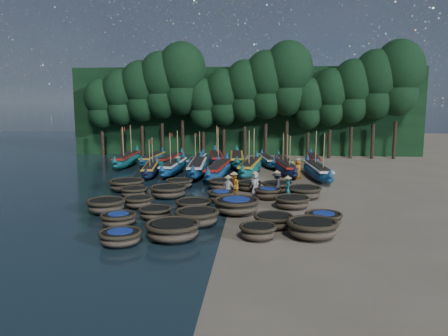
# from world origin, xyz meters

# --- Properties ---
(ground) EXTENTS (120.00, 120.00, 0.00)m
(ground) POSITION_xyz_m (0.00, 0.00, 0.00)
(ground) COLOR #7E705C
(ground) RESTS_ON ground
(foliage_wall) EXTENTS (40.00, 3.00, 10.00)m
(foliage_wall) POSITION_xyz_m (0.00, 23.50, 5.00)
(foliage_wall) COLOR black
(foliage_wall) RESTS_ON ground
(coracle_1) EXTENTS (2.06, 2.06, 0.64)m
(coracle_1) POSITION_xyz_m (-4.21, -10.43, 0.37)
(coracle_1) COLOR brown
(coracle_1) RESTS_ON ground
(coracle_2) EXTENTS (3.02, 3.02, 0.83)m
(coracle_2) POSITION_xyz_m (-2.10, -9.56, 0.47)
(coracle_2) COLOR brown
(coracle_2) RESTS_ON ground
(coracle_3) EXTENTS (1.71, 1.71, 0.68)m
(coracle_3) POSITION_xyz_m (1.67, -9.18, 0.39)
(coracle_3) COLOR brown
(coracle_3) RESTS_ON ground
(coracle_4) EXTENTS (2.34, 2.34, 0.84)m
(coracle_4) POSITION_xyz_m (4.11, -8.80, 0.48)
(coracle_4) COLOR brown
(coracle_4) RESTS_ON ground
(coracle_5) EXTENTS (1.88, 1.88, 0.67)m
(coracle_5) POSITION_xyz_m (-5.19, -7.67, 0.39)
(coracle_5) COLOR brown
(coracle_5) RESTS_ON ground
(coracle_6) EXTENTS (2.14, 2.14, 0.63)m
(coracle_6) POSITION_xyz_m (-3.72, -6.13, 0.36)
(coracle_6) COLOR brown
(coracle_6) RESTS_ON ground
(coracle_7) EXTENTS (2.25, 2.25, 0.80)m
(coracle_7) POSITION_xyz_m (-1.36, -7.20, 0.46)
(coracle_7) COLOR brown
(coracle_7) RESTS_ON ground
(coracle_8) EXTENTS (2.18, 2.18, 0.68)m
(coracle_8) POSITION_xyz_m (2.41, -7.31, 0.39)
(coracle_8) COLOR brown
(coracle_8) RESTS_ON ground
(coracle_9) EXTENTS (2.21, 2.21, 0.66)m
(coracle_9) POSITION_xyz_m (4.90, -6.72, 0.38)
(coracle_9) COLOR brown
(coracle_9) RESTS_ON ground
(coracle_10) EXTENTS (2.53, 2.53, 0.80)m
(coracle_10) POSITION_xyz_m (-6.69, -5.21, 0.46)
(coracle_10) COLOR brown
(coracle_10) RESTS_ON ground
(coracle_11) EXTENTS (1.98, 1.98, 0.65)m
(coracle_11) POSITION_xyz_m (-5.27, -3.82, 0.38)
(coracle_11) COLOR brown
(coracle_11) RESTS_ON ground
(coracle_12) EXTENTS (2.47, 2.47, 0.68)m
(coracle_12) POSITION_xyz_m (-1.93, -4.51, 0.39)
(coracle_12) COLOR brown
(coracle_12) RESTS_ON ground
(coracle_13) EXTENTS (2.95, 2.95, 0.85)m
(coracle_13) POSITION_xyz_m (0.48, -4.73, 0.49)
(coracle_13) COLOR brown
(coracle_13) RESTS_ON ground
(coracle_14) EXTENTS (2.18, 2.18, 0.69)m
(coracle_14) POSITION_xyz_m (3.62, -3.21, 0.39)
(coracle_14) COLOR brown
(coracle_14) RESTS_ON ground
(coracle_15) EXTENTS (2.04, 2.04, 0.67)m
(coracle_15) POSITION_xyz_m (-6.27, -1.14, 0.38)
(coracle_15) COLOR brown
(coracle_15) RESTS_ON ground
(coracle_16) EXTENTS (2.61, 2.61, 0.77)m
(coracle_16) POSITION_xyz_m (-4.10, -1.03, 0.44)
(coracle_16) COLOR brown
(coracle_16) RESTS_ON ground
(coracle_17) EXTENTS (1.98, 1.98, 0.69)m
(coracle_17) POSITION_xyz_m (-0.60, -1.98, 0.40)
(coracle_17) COLOR brown
(coracle_17) RESTS_ON ground
(coracle_18) EXTENTS (2.05, 2.05, 0.71)m
(coracle_18) POSITION_xyz_m (2.27, -0.93, 0.41)
(coracle_18) COLOR brown
(coracle_18) RESTS_ON ground
(coracle_19) EXTENTS (2.77, 2.77, 0.79)m
(coracle_19) POSITION_xyz_m (4.55, -0.65, 0.45)
(coracle_19) COLOR brown
(coracle_19) RESTS_ON ground
(coracle_20) EXTENTS (2.45, 2.45, 0.81)m
(coracle_20) POSITION_xyz_m (-7.36, 0.80, 0.46)
(coracle_20) COLOR brown
(coracle_20) RESTS_ON ground
(coracle_21) EXTENTS (2.02, 2.02, 0.65)m
(coracle_21) POSITION_xyz_m (-3.95, 2.12, 0.37)
(coracle_21) COLOR brown
(coracle_21) RESTS_ON ground
(coracle_22) EXTENTS (2.18, 2.18, 0.77)m
(coracle_22) POSITION_xyz_m (-0.84, 1.64, 0.44)
(coracle_22) COLOR brown
(coracle_22) RESTS_ON ground
(coracle_23) EXTENTS (2.12, 2.12, 0.65)m
(coracle_23) POSITION_xyz_m (1.06, 1.69, 0.37)
(coracle_23) COLOR brown
(coracle_23) RESTS_ON ground
(coracle_24) EXTENTS (2.21, 2.21, 0.76)m
(coracle_24) POSITION_xyz_m (2.96, 1.01, 0.43)
(coracle_24) COLOR brown
(coracle_24) RESTS_ON ground
(long_boat_2) EXTENTS (2.30, 7.28, 3.12)m
(long_boat_2) POSITION_xyz_m (-7.35, 7.45, 0.50)
(long_boat_2) COLOR #0D1A32
(long_boat_2) RESTS_ON ground
(long_boat_3) EXTENTS (1.75, 8.47, 3.60)m
(long_boat_3) POSITION_xyz_m (-5.60, 8.55, 0.57)
(long_boat_3) COLOR navy
(long_boat_3) RESTS_ON ground
(long_boat_4) EXTENTS (2.16, 9.19, 1.62)m
(long_boat_4) POSITION_xyz_m (-3.47, 7.98, 0.62)
(long_boat_4) COLOR navy
(long_boat_4) RESTS_ON ground
(long_boat_5) EXTENTS (2.32, 8.94, 1.58)m
(long_boat_5) POSITION_xyz_m (-1.58, 6.95, 0.60)
(long_boat_5) COLOR navy
(long_boat_5) RESTS_ON ground
(long_boat_6) EXTENTS (2.64, 8.93, 3.82)m
(long_boat_6) POSITION_xyz_m (0.98, 8.72, 0.61)
(long_boat_6) COLOR #105D59
(long_boat_6) RESTS_ON ground
(long_boat_7) EXTENTS (2.57, 7.80, 3.35)m
(long_boat_7) POSITION_xyz_m (3.88, 9.01, 0.53)
(long_boat_7) COLOR #0D1A32
(long_boat_7) RESTS_ON ground
(long_boat_8) EXTENTS (2.25, 8.77, 3.74)m
(long_boat_8) POSITION_xyz_m (6.37, 7.04, 0.59)
(long_boat_8) COLOR navy
(long_boat_8) RESTS_ON ground
(long_boat_9) EXTENTS (2.01, 9.02, 3.84)m
(long_boat_9) POSITION_xyz_m (-10.97, 12.72, 0.61)
(long_boat_9) COLOR #105D59
(long_boat_9) RESTS_ON ground
(long_boat_10) EXTENTS (1.64, 8.03, 1.41)m
(long_boat_10) POSITION_xyz_m (-8.69, 13.75, 0.54)
(long_boat_10) COLOR navy
(long_boat_10) RESTS_ON ground
(long_boat_11) EXTENTS (2.30, 7.81, 1.38)m
(long_boat_11) POSITION_xyz_m (-6.86, 13.33, 0.53)
(long_boat_11) COLOR #105D59
(long_boat_11) RESTS_ON ground
(long_boat_12) EXTENTS (1.54, 7.67, 3.26)m
(long_boat_12) POSITION_xyz_m (-4.19, 12.85, 0.52)
(long_boat_12) COLOR navy
(long_boat_12) RESTS_ON ground
(long_boat_13) EXTENTS (2.68, 8.72, 3.74)m
(long_boat_13) POSITION_xyz_m (-2.47, 14.26, 0.59)
(long_boat_13) COLOR navy
(long_boat_13) RESTS_ON ground
(long_boat_14) EXTENTS (2.08, 9.16, 1.61)m
(long_boat_14) POSITION_xyz_m (-0.44, 13.66, 0.61)
(long_boat_14) COLOR #105D59
(long_boat_14) RESTS_ON ground
(long_boat_15) EXTENTS (2.35, 7.36, 1.31)m
(long_boat_15) POSITION_xyz_m (2.50, 13.77, 0.50)
(long_boat_15) COLOR navy
(long_boat_15) RESTS_ON ground
(long_boat_16) EXTENTS (2.05, 7.48, 3.19)m
(long_boat_16) POSITION_xyz_m (4.02, 12.86, 0.51)
(long_boat_16) COLOR #105D59
(long_boat_16) RESTS_ON ground
(long_boat_17) EXTENTS (1.56, 7.58, 1.33)m
(long_boat_17) POSITION_xyz_m (7.00, 14.46, 0.51)
(long_boat_17) COLOR navy
(long_boat_17) RESTS_ON ground
(fisherman_0) EXTENTS (0.85, 0.89, 1.73)m
(fisherman_0) POSITION_xyz_m (1.46, 0.14, 0.84)
(fisherman_0) COLOR silver
(fisherman_0) RESTS_ON ground
(fisherman_1) EXTENTS (0.52, 0.61, 1.75)m
(fisherman_1) POSITION_xyz_m (3.45, -1.62, 0.89)
(fisherman_1) COLOR #175F62
(fisherman_1) RESTS_ON ground
(fisherman_2) EXTENTS (0.75, 0.90, 1.88)m
(fisherman_2) POSITION_xyz_m (0.13, -1.12, 0.89)
(fisherman_2) COLOR #BD7019
(fisherman_2) RESTS_ON ground
(fisherman_3) EXTENTS (0.78, 1.17, 1.89)m
(fisherman_3) POSITION_xyz_m (2.84, -0.43, 0.89)
(fisherman_3) COLOR black
(fisherman_3) RESTS_ON ground
(fisherman_4) EXTENTS (0.94, 0.65, 1.69)m
(fisherman_4) POSITION_xyz_m (-0.22, -1.27, 0.82)
(fisherman_4) COLOR silver
(fisherman_4) RESTS_ON ground
(fisherman_5) EXTENTS (0.65, 1.43, 1.69)m
(fisherman_5) POSITION_xyz_m (-5.14, 8.03, 0.79)
(fisherman_5) COLOR #175F62
(fisherman_5) RESTS_ON ground
(fisherman_6) EXTENTS (0.77, 0.92, 1.80)m
(fisherman_6) POSITION_xyz_m (4.80, 6.70, 0.86)
(fisherman_6) COLOR #BD7019
(fisherman_6) RESTS_ON ground
(tree_0) EXTENTS (3.68, 3.68, 8.68)m
(tree_0) POSITION_xyz_m (-16.00, 20.00, 5.97)
(tree_0) COLOR black
(tree_0) RESTS_ON ground
(tree_1) EXTENTS (4.09, 4.09, 9.65)m
(tree_1) POSITION_xyz_m (-13.70, 20.00, 6.65)
(tree_1) COLOR black
(tree_1) RESTS_ON ground
(tree_2) EXTENTS (4.51, 4.51, 10.63)m
(tree_2) POSITION_xyz_m (-11.40, 20.00, 7.32)
(tree_2) COLOR black
(tree_2) RESTS_ON ground
(tree_3) EXTENTS (4.92, 4.92, 11.60)m
(tree_3) POSITION_xyz_m (-9.10, 20.00, 8.00)
(tree_3) COLOR black
(tree_3) RESTS_ON ground
(tree_4) EXTENTS (5.34, 5.34, 12.58)m
(tree_4) POSITION_xyz_m (-6.80, 20.00, 8.67)
(tree_4) COLOR black
(tree_4) RESTS_ON ground
(tree_5) EXTENTS (3.68, 3.68, 8.68)m
(tree_5) POSITION_xyz_m (-4.50, 20.00, 5.97)
(tree_5) COLOR black
(tree_5) RESTS_ON ground
(tree_6) EXTENTS (4.09, 4.09, 9.65)m
(tree_6) POSITION_xyz_m (-2.20, 20.00, 6.65)
(tree_6) COLOR black
(tree_6) RESTS_ON ground
(tree_7) EXTENTS (4.51, 4.51, 10.63)m
(tree_7) POSITION_xyz_m (0.10, 20.00, 7.32)
(tree_7) COLOR black
(tree_7) RESTS_ON ground
(tree_8) EXTENTS (4.92, 4.92, 11.60)m
(tree_8) POSITION_xyz_m (2.40, 20.00, 8.00)
(tree_8) COLOR black
(tree_8) RESTS_ON ground
(tree_9) EXTENTS (5.34, 5.34, 12.58)m
(tree_9) POSITION_xyz_m (4.70, 20.00, 8.67)
(tree_9) COLOR black
(tree_9) RESTS_ON ground
(tree_10) EXTENTS (3.68, 3.68, 8.68)m
(tree_10) POSITION_xyz_m (7.00, 20.00, 5.97)
(tree_10) COLOR black
(tree_10) RESTS_ON ground
(tree_11) EXTENTS (4.09, 4.09, 9.65)m
(tree_11) POSITION_xyz_m (9.30, 20.00, 6.65)
(tree_11) COLOR black
(tree_11) RESTS_ON ground
(tree_12) EXTENTS (4.51, 4.51, 10.63)m
(tree_12) POSITION_xyz_m (11.60, 20.00, 7.32)
(tree_12) COLOR black
(tree_12) RESTS_ON ground
(tree_13) EXTENTS (4.92, 4.92, 11.60)m
(tree_13) POSITION_xyz_m (13.90, 20.00, 8.00)
(tree_13) COLOR black
(tree_13) RESTS_ON ground
(tree_14) EXTENTS (5.34, 5.34, 12.58)m
(tree_14) POSITION_xyz_m (16.20, 20.00, 8.67)
(tree_14) COLOR black
(tree_14) RESTS_ON ground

